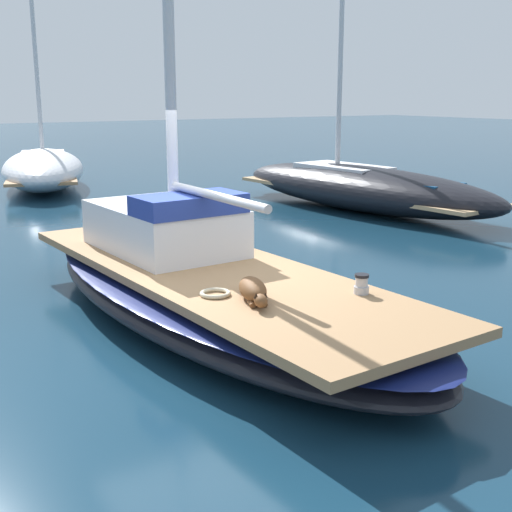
% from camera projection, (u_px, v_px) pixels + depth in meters
% --- Properties ---
extents(ground_plane, '(120.00, 120.00, 0.00)m').
position_uv_depth(ground_plane, '(212.00, 320.00, 8.21)').
color(ground_plane, '#143347').
extents(sailboat_main, '(2.87, 7.35, 0.66)m').
position_uv_depth(sailboat_main, '(212.00, 294.00, 8.13)').
color(sailboat_main, black).
rests_on(sailboat_main, ground).
extents(mast_main, '(0.14, 2.27, 6.45)m').
position_uv_depth(mast_main, '(174.00, 21.00, 7.96)').
color(mast_main, silver).
rests_on(mast_main, sailboat_main).
extents(cabin_house, '(1.51, 2.29, 0.84)m').
position_uv_depth(cabin_house, '(166.00, 225.00, 8.86)').
color(cabin_house, silver).
rests_on(cabin_house, sailboat_main).
extents(dog_brown, '(0.45, 0.92, 0.22)m').
position_uv_depth(dog_brown, '(253.00, 290.00, 6.76)').
color(dog_brown, brown).
rests_on(dog_brown, sailboat_main).
extents(deck_winch, '(0.16, 0.16, 0.21)m').
position_uv_depth(deck_winch, '(362.00, 285.00, 6.99)').
color(deck_winch, '#B7B7BC').
rests_on(deck_winch, sailboat_main).
extents(coiled_rope, '(0.32, 0.32, 0.04)m').
position_uv_depth(coiled_rope, '(215.00, 293.00, 6.95)').
color(coiled_rope, beige).
rests_on(coiled_rope, sailboat_main).
extents(moored_boat_starboard_side, '(2.86, 8.10, 6.85)m').
position_uv_depth(moored_boat_starboard_side, '(361.00, 186.00, 15.98)').
color(moored_boat_starboard_side, black).
rests_on(moored_boat_starboard_side, ground).
extents(moored_boat_far_astern, '(3.95, 6.64, 6.11)m').
position_uv_depth(moored_boat_far_astern, '(43.00, 168.00, 19.62)').
color(moored_boat_far_astern, white).
rests_on(moored_boat_far_astern, ground).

